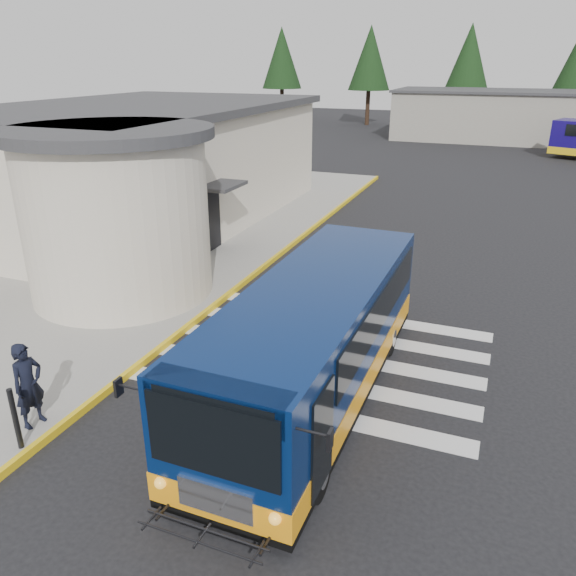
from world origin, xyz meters
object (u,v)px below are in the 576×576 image
at_px(pedestrian_a, 28,385).
at_px(bollard, 15,419).
at_px(pedestrian_b, 105,273).
at_px(transit_bus, 314,345).

relative_size(pedestrian_a, bollard, 1.40).
bearing_deg(pedestrian_a, pedestrian_b, 32.56).
distance_m(transit_bus, pedestrian_a, 5.51).
bearing_deg(bollard, transit_bus, 40.87).
height_order(pedestrian_b, bollard, pedestrian_b).
height_order(transit_bus, pedestrian_b, transit_bus).
distance_m(transit_bus, pedestrian_b, 7.47).
bearing_deg(transit_bus, bollard, -138.58).
bearing_deg(bollard, pedestrian_a, 114.52).
bearing_deg(pedestrian_b, transit_bus, 39.62).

